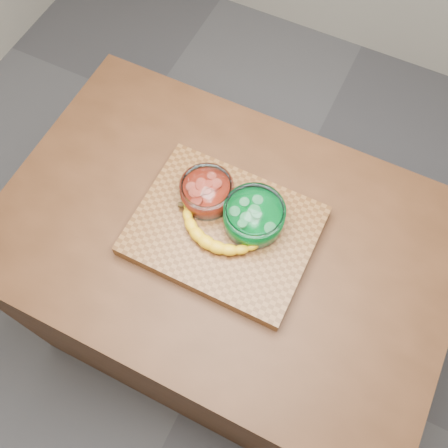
% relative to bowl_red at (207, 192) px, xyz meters
% --- Properties ---
extents(ground, '(3.50, 3.50, 0.00)m').
position_rel_bowl_red_xyz_m(ground, '(0.08, -0.06, -0.97)').
color(ground, slate).
rests_on(ground, ground).
extents(counter, '(1.20, 0.80, 0.90)m').
position_rel_bowl_red_xyz_m(counter, '(0.08, -0.06, -0.52)').
color(counter, '#512E18').
rests_on(counter, ground).
extents(cutting_board, '(0.45, 0.35, 0.04)m').
position_rel_bowl_red_xyz_m(cutting_board, '(0.08, -0.06, -0.05)').
color(cutting_board, brown).
rests_on(cutting_board, counter).
extents(bowl_red, '(0.14, 0.14, 0.06)m').
position_rel_bowl_red_xyz_m(bowl_red, '(0.00, 0.00, 0.00)').
color(bowl_red, white).
rests_on(bowl_red, cutting_board).
extents(bowl_green, '(0.15, 0.15, 0.07)m').
position_rel_bowl_red_xyz_m(bowl_green, '(0.14, -0.01, 0.00)').
color(bowl_green, white).
rests_on(bowl_green, cutting_board).
extents(banana, '(0.26, 0.13, 0.04)m').
position_rel_bowl_red_xyz_m(banana, '(0.07, -0.08, -0.01)').
color(banana, yellow).
rests_on(banana, cutting_board).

